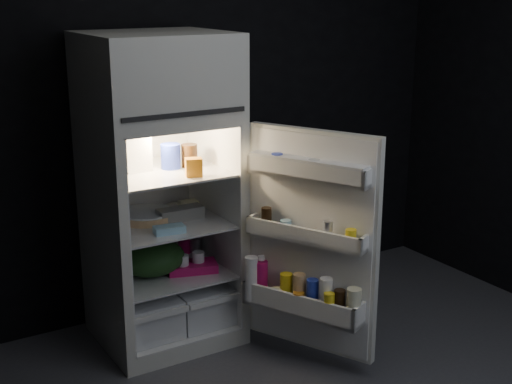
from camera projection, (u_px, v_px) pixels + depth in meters
wall_back at (171, 99)px, 4.36m from camera, size 4.00×0.00×2.70m
refrigerator at (159, 181)px, 4.03m from camera, size 0.76×0.71×1.78m
fridge_door at (309, 247)px, 3.79m from camera, size 0.49×0.73×1.22m
milk_jug at (135, 149)px, 3.93m from camera, size 0.15×0.15×0.24m
mayo_jar at (171, 156)px, 3.99m from camera, size 0.13×0.13×0.14m
jam_jar at (189, 156)px, 4.03m from camera, size 0.11×0.11×0.13m
amber_bottle at (107, 154)px, 3.88m from camera, size 0.10×0.10×0.22m
small_carton at (194, 167)px, 3.83m from camera, size 0.10×0.09×0.10m
egg_carton at (180, 214)px, 4.08m from camera, size 0.27×0.10×0.07m
pie at (146, 216)px, 4.08m from camera, size 0.43×0.43×0.04m
flat_package at (169, 229)px, 3.86m from camera, size 0.18×0.11×0.04m
wrapped_pkg at (189, 205)px, 4.27m from camera, size 0.12×0.10×0.05m
produce_bag at (153, 258)px, 4.05m from camera, size 0.46×0.42×0.20m
yogurt_tray at (192, 267)px, 4.12m from camera, size 0.31×0.23×0.05m
small_can_red at (184, 246)px, 4.40m from camera, size 0.10×0.10×0.09m
small_can_silver at (195, 245)px, 4.40m from camera, size 0.08×0.08×0.09m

